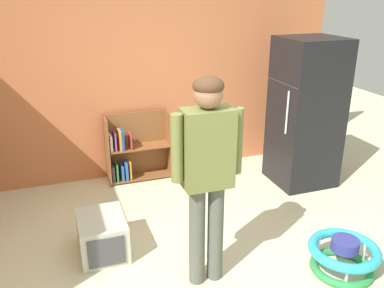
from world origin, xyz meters
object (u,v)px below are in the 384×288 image
object	(u,v)px
bookshelf	(134,151)
baby_walker	(343,256)
standing_person	(207,165)
refrigerator	(306,113)
pet_carrier	(102,235)

from	to	relation	value
bookshelf	baby_walker	size ratio (longest dim) A/B	1.41
bookshelf	standing_person	size ratio (longest dim) A/B	0.49
refrigerator	pet_carrier	distance (m)	2.77
baby_walker	bookshelf	bearing A→B (deg)	118.15
baby_walker	refrigerator	bearing A→B (deg)	68.59
refrigerator	bookshelf	bearing A→B (deg)	159.05
standing_person	baby_walker	world-z (taller)	standing_person
pet_carrier	bookshelf	bearing A→B (deg)	67.51
bookshelf	baby_walker	bearing A→B (deg)	-61.85
bookshelf	pet_carrier	world-z (taller)	bookshelf
refrigerator	baby_walker	world-z (taller)	refrigerator
bookshelf	pet_carrier	xyz separation A→B (m)	(-0.61, -1.48, -0.19)
refrigerator	pet_carrier	size ratio (longest dim) A/B	3.22
standing_person	bookshelf	bearing A→B (deg)	94.16
refrigerator	standing_person	xyz separation A→B (m)	(-1.81, -1.38, 0.16)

